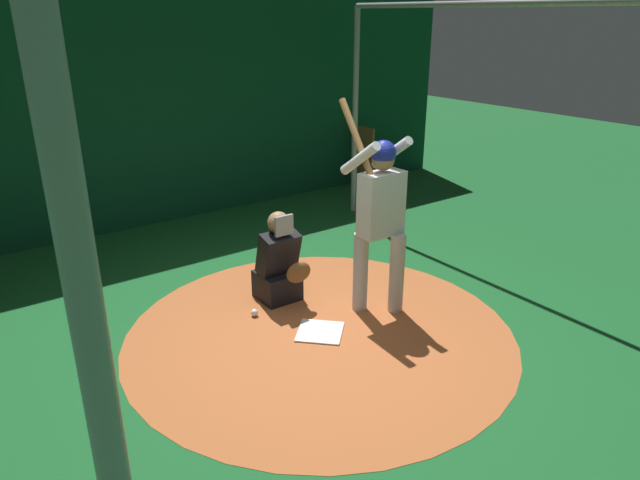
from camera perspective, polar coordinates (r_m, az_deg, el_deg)
name	(u,v)px	position (r m, az deg, el deg)	size (l,w,h in m)	color
ground_plane	(320,333)	(5.55, 0.00, -9.16)	(26.62, 26.62, 0.00)	#195B28
dirt_circle	(320,332)	(5.55, 0.00, -9.13)	(3.67, 3.67, 0.01)	#B76033
home_plate	(320,332)	(5.55, 0.00, -9.05)	(0.42, 0.42, 0.01)	white
batter	(380,211)	(5.56, 5.95, 2.87)	(0.68, 0.49, 2.10)	#B3B3B7
catcher	(279,266)	(6.00, -4.05, -2.57)	(0.58, 0.40, 0.99)	black
back_wall	(149,97)	(8.41, -16.61, 13.38)	(0.22, 10.62, 3.51)	#0C3D26
cage_frame	(320,113)	(4.84, 0.00, 12.41)	(5.42, 5.21, 2.97)	gray
bat_rack	(358,158)	(10.18, 3.80, 8.15)	(0.82, 0.20, 1.05)	olive
baseball_0	(255,313)	(5.85, -6.50, -7.15)	(0.07, 0.07, 0.07)	white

